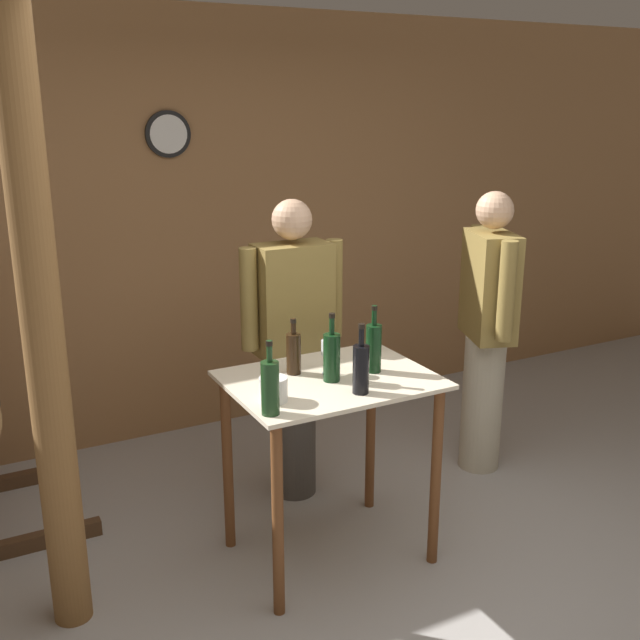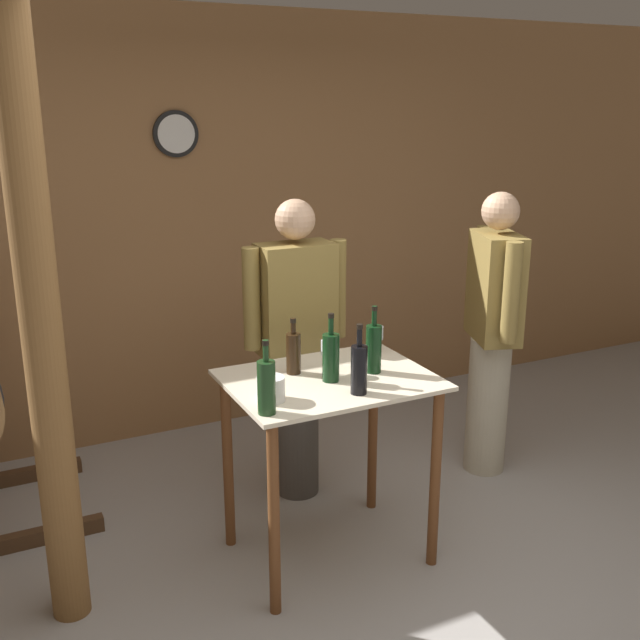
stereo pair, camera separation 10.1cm
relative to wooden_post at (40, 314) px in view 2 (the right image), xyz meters
name	(u,v)px [view 2 (the right image)]	position (x,y,z in m)	size (l,w,h in m)	color
ground_plane	(432,635)	(1.32, -0.82, -1.35)	(14.00, 14.00, 0.00)	#9E9993
back_wall	(225,226)	(1.32, 1.66, 0.00)	(8.40, 0.08, 2.70)	#996B42
tasting_table	(329,418)	(1.20, -0.10, -0.63)	(0.93, 0.70, 0.92)	beige
wooden_post	(40,314)	(0.00, 0.00, 0.00)	(0.16, 0.16, 2.70)	brown
wine_bottle_far_left	(266,386)	(0.79, -0.35, -0.31)	(0.08, 0.08, 0.31)	#193819
wine_bottle_left	(293,352)	(1.08, 0.03, -0.32)	(0.07, 0.07, 0.27)	black
wine_bottle_center	(331,356)	(1.19, -0.14, -0.31)	(0.08, 0.08, 0.32)	black
wine_bottle_right	(359,368)	(1.23, -0.32, -0.31)	(0.07, 0.07, 0.31)	black
wine_bottle_far_right	(374,347)	(1.42, -0.12, -0.31)	(0.07, 0.07, 0.32)	black
wine_glass_near_left	(328,349)	(1.22, -0.05, -0.31)	(0.07, 0.07, 0.16)	silver
wine_glass_near_center	(376,334)	(1.57, 0.11, -0.33)	(0.07, 0.07, 0.14)	silver
ice_bucket	(271,389)	(0.86, -0.23, -0.38)	(0.12, 0.12, 0.11)	white
person_host	(492,329)	(2.44, 0.28, -0.47)	(0.34, 0.56, 1.66)	#B7AD93
person_visitor_with_scarf	(296,345)	(1.32, 0.52, -0.47)	(0.59, 0.24, 1.66)	#4C4742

